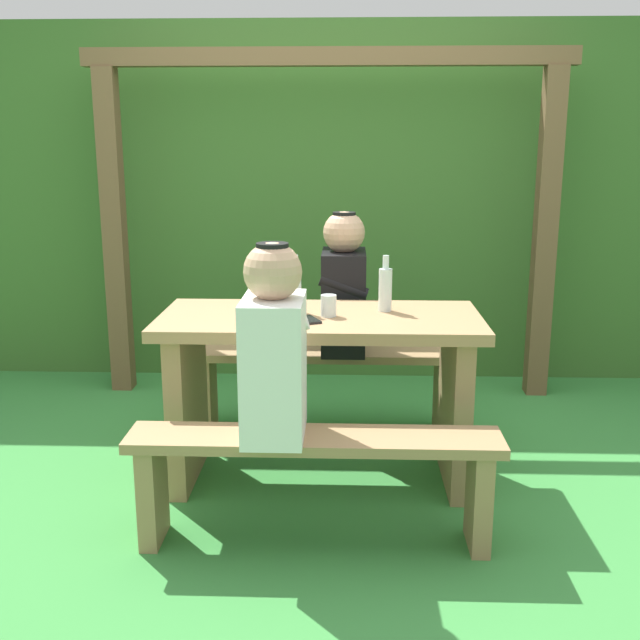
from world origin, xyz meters
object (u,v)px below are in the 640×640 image
at_px(cell_phone, 308,320).
at_px(drinking_glass, 329,306).
at_px(picnic_table, 320,369).
at_px(person_white_shirt, 274,349).
at_px(bottle_left, 295,289).
at_px(bench_far, 324,373).
at_px(bottle_right, 385,288).
at_px(bench_near, 314,466).
at_px(person_black_coat, 344,288).

bearing_deg(cell_phone, drinking_glass, 21.19).
bearing_deg(picnic_table, drinking_glass, -29.48).
bearing_deg(drinking_glass, person_white_shirt, -108.49).
relative_size(person_white_shirt, bottle_left, 2.82).
bearing_deg(bench_far, bottle_right, -59.46).
bearing_deg(picnic_table, cell_phone, -113.02).
height_order(picnic_table, bench_far, picnic_table).
xyz_separation_m(picnic_table, drinking_glass, (0.04, -0.02, 0.29)).
distance_m(picnic_table, cell_phone, 0.28).
distance_m(picnic_table, bench_far, 0.61).
bearing_deg(bench_near, drinking_glass, 86.10).
relative_size(person_white_shirt, bottle_right, 2.88).
bearing_deg(person_white_shirt, bottle_right, 56.87).
bearing_deg(bottle_left, bench_far, 77.79).
relative_size(picnic_table, drinking_glass, 14.92).
bearing_deg(bench_near, picnic_table, 90.00).
relative_size(bench_far, drinking_glass, 14.92).
relative_size(bench_near, person_black_coat, 1.95).
relative_size(picnic_table, cell_phone, 10.00).
height_order(person_black_coat, bottle_left, person_black_coat).
xyz_separation_m(bench_far, drinking_glass, (0.04, -0.60, 0.50)).
height_order(drinking_glass, cell_phone, drinking_glass).
relative_size(bench_far, bottle_left, 5.48).
distance_m(drinking_glass, cell_phone, 0.13).
relative_size(person_black_coat, bottle_left, 2.82).
height_order(bench_far, person_white_shirt, person_white_shirt).
bearing_deg(bench_near, person_white_shirt, 178.70).
distance_m(picnic_table, bench_near, 0.61).
distance_m(person_black_coat, bottle_right, 0.53).
distance_m(bench_near, drinking_glass, 0.74).
distance_m(person_black_coat, cell_phone, 0.70).
height_order(bench_far, bottle_left, bottle_left).
bearing_deg(bottle_right, bottle_left, -174.86).
distance_m(picnic_table, person_white_shirt, 0.64).
distance_m(bottle_right, cell_phone, 0.40).
distance_m(person_white_shirt, bottle_right, 0.80).
bearing_deg(bench_near, bottle_right, 66.75).
bearing_deg(picnic_table, person_black_coat, 80.16).
relative_size(bench_near, bench_far, 1.00).
xyz_separation_m(bench_near, person_white_shirt, (-0.15, 0.00, 0.46)).
bearing_deg(picnic_table, bench_near, -90.00).
relative_size(bottle_left, cell_phone, 1.83).
bearing_deg(drinking_glass, bench_near, -93.90).
relative_size(picnic_table, bottle_left, 5.48).
bearing_deg(cell_phone, bottle_left, 86.79).
bearing_deg(person_black_coat, bench_far, 178.09).
bearing_deg(person_black_coat, bottle_left, -112.27).
bearing_deg(picnic_table, person_white_shirt, -104.35).
relative_size(person_white_shirt, person_black_coat, 1.00).
height_order(person_white_shirt, bottle_right, person_white_shirt).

